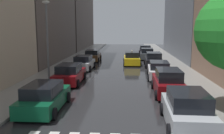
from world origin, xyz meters
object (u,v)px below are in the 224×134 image
at_px(parked_car_left_fourth, 93,56).
at_px(parked_car_right_second, 168,83).
at_px(lamp_post_left, 47,36).
at_px(taxi_midroad, 132,59).
at_px(parked_car_right_nearest, 187,110).
at_px(parked_car_right_third, 159,70).
at_px(parked_car_right_fourth, 153,60).
at_px(parked_car_right_fifth, 147,54).
at_px(parked_car_left_third, 84,63).
at_px(parked_car_left_second, 70,74).
at_px(parked_car_left_nearest, 44,97).
at_px(parked_car_right_sixth, 145,51).

distance_m(parked_car_left_fourth, parked_car_right_second, 18.11).
distance_m(parked_car_left_fourth, lamp_post_left, 14.23).
bearing_deg(parked_car_left_fourth, taxi_midroad, -118.92).
relative_size(parked_car_right_nearest, lamp_post_left, 0.66).
distance_m(parked_car_right_second, lamp_post_left, 10.18).
relative_size(parked_car_right_third, parked_car_right_fourth, 1.01).
distance_m(parked_car_right_fourth, parked_car_right_fifth, 6.46).
distance_m(parked_car_left_third, parked_car_right_nearest, 17.13).
height_order(parked_car_left_fourth, parked_car_right_fifth, parked_car_right_fifth).
xyz_separation_m(parked_car_left_fourth, parked_car_right_third, (7.70, -10.91, -0.00)).
relative_size(parked_car_left_second, lamp_post_left, 0.70).
xyz_separation_m(parked_car_left_third, taxi_midroad, (5.35, 3.80, 0.03)).
height_order(parked_car_left_nearest, parked_car_right_sixth, parked_car_right_sixth).
distance_m(parked_car_left_nearest, lamp_post_left, 7.47).
height_order(parked_car_left_nearest, parked_car_left_fourth, parked_car_left_nearest).
relative_size(parked_car_right_second, parked_car_right_fifth, 1.11).
bearing_deg(parked_car_right_third, parked_car_right_nearest, -177.41).
height_order(parked_car_left_third, parked_car_right_fifth, parked_car_right_fifth).
bearing_deg(parked_car_right_second, parked_car_left_third, 39.20).
bearing_deg(parked_car_left_nearest, parked_car_right_fifth, -18.67).
distance_m(parked_car_right_third, parked_car_right_sixth, 18.63).
distance_m(parked_car_left_second, parked_car_right_third, 8.09).
xyz_separation_m(parked_car_left_nearest, parked_car_right_second, (7.47, 3.82, 0.09)).
xyz_separation_m(parked_car_left_second, parked_car_right_third, (7.69, 2.53, -0.03)).
distance_m(parked_car_left_nearest, parked_car_left_fourth, 20.23).
distance_m(parked_car_left_fourth, parked_car_right_sixth, 10.92).
distance_m(parked_car_left_third, taxi_midroad, 6.57).
height_order(parked_car_left_nearest, taxi_midroad, taxi_midroad).
xyz_separation_m(parked_car_left_second, parked_car_right_fourth, (7.88, 9.25, 0.03)).
height_order(parked_car_right_second, parked_car_right_fifth, parked_car_right_second).
xyz_separation_m(parked_car_left_fourth, parked_car_right_fifth, (7.60, 2.26, 0.03)).
bearing_deg(parked_car_right_second, parked_car_left_fourth, 25.77).
height_order(parked_car_right_second, taxi_midroad, taxi_midroad).
relative_size(parked_car_right_fourth, taxi_midroad, 1.02).
relative_size(parked_car_left_third, parked_car_right_nearest, 1.00).
distance_m(parked_car_left_second, parked_car_left_third, 6.70).
relative_size(parked_car_right_second, lamp_post_left, 0.69).
height_order(parked_car_left_fourth, parked_car_right_fourth, parked_car_right_fourth).
height_order(parked_car_right_fifth, lamp_post_left, lamp_post_left).
height_order(parked_car_left_third, lamp_post_left, lamp_post_left).
relative_size(parked_car_right_second, parked_car_right_sixth, 1.01).
distance_m(parked_car_left_nearest, parked_car_left_third, 13.50).
height_order(parked_car_left_fourth, parked_car_right_nearest, parked_car_right_nearest).
relative_size(parked_car_left_third, parked_car_right_third, 0.94).
distance_m(parked_car_left_nearest, parked_car_right_nearest, 7.68).
bearing_deg(parked_car_left_second, parked_car_right_third, -71.93).
height_order(parked_car_right_third, parked_car_right_sixth, parked_car_right_sixth).
bearing_deg(parked_car_left_fourth, parked_car_right_sixth, -45.02).
xyz_separation_m(parked_car_right_third, parked_car_right_fourth, (0.19, 6.71, 0.06)).
xyz_separation_m(parked_car_right_third, taxi_midroad, (-2.37, 7.97, 0.03)).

